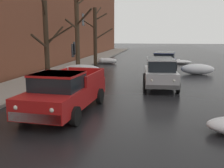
% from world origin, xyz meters
% --- Properties ---
extents(left_sidewalk_slab, '(3.21, 80.00, 0.16)m').
position_xyz_m(left_sidewalk_slab, '(-6.77, 18.00, 0.08)').
color(left_sidewalk_slab, gray).
rests_on(left_sidewalk_slab, ground).
extents(brick_townhouse_facade, '(0.63, 80.00, 11.77)m').
position_xyz_m(brick_townhouse_facade, '(-8.88, 18.00, 5.88)').
color(brick_townhouse_facade, brown).
rests_on(brick_townhouse_facade, ground).
extents(snow_bank_near_corner_left, '(2.20, 1.06, 0.68)m').
position_xyz_m(snow_bank_near_corner_left, '(-4.14, 26.36, 0.32)').
color(snow_bank_near_corner_left, white).
rests_on(snow_bank_near_corner_left, ground).
extents(snow_bank_along_left_kerb, '(2.71, 1.15, 0.87)m').
position_xyz_m(snow_bank_along_left_kerb, '(4.85, 19.69, 0.42)').
color(snow_bank_along_left_kerb, white).
rests_on(snow_bank_along_left_kerb, ground).
extents(snow_bank_mid_block_left, '(2.59, 1.10, 0.51)m').
position_xyz_m(snow_bank_mid_block_left, '(-4.00, 11.29, 0.23)').
color(snow_bank_mid_block_left, white).
rests_on(snow_bank_mid_block_left, ground).
extents(snow_bank_near_corner_right, '(2.49, 1.13, 0.54)m').
position_xyz_m(snow_bank_near_corner_right, '(4.12, 27.59, 0.23)').
color(snow_bank_near_corner_right, white).
rests_on(snow_bank_near_corner_right, ground).
extents(snow_bank_along_right_kerb, '(3.20, 0.93, 0.85)m').
position_xyz_m(snow_bank_along_right_kerb, '(-4.43, 17.76, 0.42)').
color(snow_bank_along_right_kerb, white).
rests_on(snow_bank_along_right_kerb, ground).
extents(bare_tree_second_along_sidewalk, '(1.89, 2.71, 5.55)m').
position_xyz_m(bare_tree_second_along_sidewalk, '(-4.98, 12.33, 2.74)').
color(bare_tree_second_along_sidewalk, '#382B1E').
rests_on(bare_tree_second_along_sidewalk, ground).
extents(bare_tree_mid_block, '(2.24, 3.17, 6.84)m').
position_xyz_m(bare_tree_mid_block, '(-4.97, 18.47, 3.54)').
color(bare_tree_mid_block, '#423323').
rests_on(bare_tree_mid_block, ground).
extents(bare_tree_far_down_block, '(3.44, 2.41, 6.30)m').
position_xyz_m(bare_tree_far_down_block, '(-5.02, 24.85, 3.26)').
color(bare_tree_far_down_block, '#382B1E').
rests_on(bare_tree_far_down_block, ground).
extents(pickup_truck_red_approaching_near_lane, '(2.48, 5.41, 1.76)m').
position_xyz_m(pickup_truck_red_approaching_near_lane, '(-2.16, 7.64, 0.88)').
color(pickup_truck_red_approaching_near_lane, red).
rests_on(pickup_truck_red_approaching_near_lane, ground).
extents(suv_silver_parked_kerbside_close, '(2.23, 4.42, 1.82)m').
position_xyz_m(suv_silver_parked_kerbside_close, '(1.77, 13.59, 0.99)').
color(suv_silver_parked_kerbside_close, '#B7B7BC').
rests_on(suv_silver_parked_kerbside_close, ground).
extents(suv_darkblue_parked_kerbside_mid, '(2.35, 4.93, 1.82)m').
position_xyz_m(suv_darkblue_parked_kerbside_mid, '(2.21, 19.72, 0.99)').
color(suv_darkblue_parked_kerbside_mid, navy).
rests_on(suv_darkblue_parked_kerbside_mid, ground).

